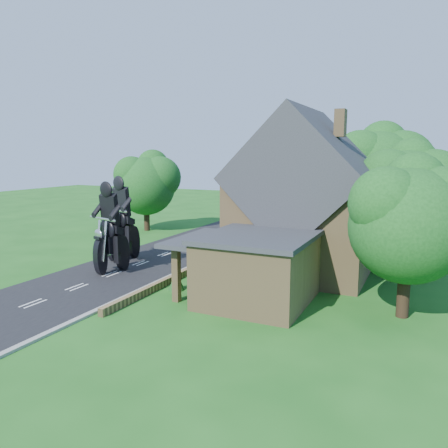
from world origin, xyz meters
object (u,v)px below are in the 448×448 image
at_px(garden_wall, 210,261).
at_px(annex, 256,267).
at_px(house, 305,203).
at_px(motorcycle_lead, 112,259).
at_px(motorcycle_follow, 123,247).

xyz_separation_m(garden_wall, annex, (5.57, -5.80, 1.57)).
bearing_deg(garden_wall, house, 9.17).
distance_m(garden_wall, house, 7.52).
height_order(garden_wall, annex, annex).
bearing_deg(motorcycle_lead, garden_wall, -117.56).
bearing_deg(annex, motorcycle_follow, 160.23).
bearing_deg(motorcycle_lead, motorcycle_follow, -47.68).
distance_m(house, motorcycle_follow, 12.95).
bearing_deg(motorcycle_follow, motorcycle_lead, 134.34).
bearing_deg(annex, garden_wall, 133.84).
relative_size(house, motorcycle_follow, 5.38).
relative_size(annex, motorcycle_follow, 3.70).
xyz_separation_m(house, motorcycle_lead, (-10.73, -5.69, -3.48)).
height_order(garden_wall, house, house).
xyz_separation_m(house, motorcycle_follow, (-12.20, -2.64, -3.46)).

